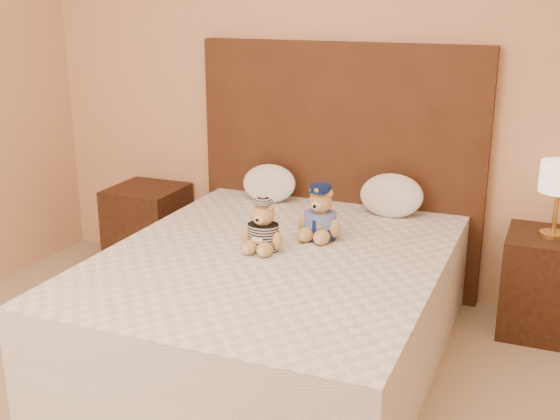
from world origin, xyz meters
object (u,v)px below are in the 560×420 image
at_px(pillow_right, 391,193).
at_px(lamp, 559,181).
at_px(nightstand_right, 547,284).
at_px(bed, 274,305).
at_px(nightstand_left, 148,227).
at_px(teddy_police, 320,212).
at_px(teddy_prisoner, 263,226).
at_px(pillow_left, 269,182).

bearing_deg(pillow_right, lamp, -1.96).
relative_size(nightstand_right, lamp, 1.38).
height_order(bed, nightstand_left, same).
bearing_deg(teddy_police, pillow_right, 70.91).
height_order(teddy_prisoner, pillow_right, pillow_right).
xyz_separation_m(nightstand_left, lamp, (2.50, 0.00, 0.57)).
distance_m(bed, teddy_prisoner, 0.41).
relative_size(nightstand_left, lamp, 1.38).
distance_m(teddy_prisoner, pillow_right, 0.92).
height_order(nightstand_right, teddy_police, teddy_police).
bearing_deg(pillow_right, nightstand_left, -178.94).
height_order(nightstand_left, teddy_prisoner, teddy_prisoner).
bearing_deg(nightstand_left, teddy_prisoner, -33.33).
xyz_separation_m(pillow_left, pillow_right, (0.76, 0.00, 0.01)).
xyz_separation_m(nightstand_right, lamp, (-0.00, 0.00, 0.57)).
height_order(teddy_police, teddy_prisoner, teddy_police).
distance_m(nightstand_right, teddy_prisoner, 1.58).
distance_m(nightstand_left, pillow_right, 1.67).
relative_size(teddy_prisoner, pillow_right, 0.70).
height_order(teddy_police, pillow_right, teddy_police).
bearing_deg(teddy_police, nightstand_right, 29.53).
distance_m(nightstand_left, teddy_prisoner, 1.47).
bearing_deg(lamp, pillow_left, 178.95).
bearing_deg(bed, nightstand_left, 147.38).
relative_size(nightstand_left, teddy_prisoner, 2.16).
distance_m(teddy_police, pillow_right, 0.58).
height_order(teddy_prisoner, pillow_left, teddy_prisoner).
bearing_deg(pillow_right, pillow_left, 180.00).
height_order(bed, teddy_police, teddy_police).
xyz_separation_m(nightstand_left, pillow_left, (0.87, 0.03, 0.40)).
bearing_deg(nightstand_right, pillow_right, 178.04).
height_order(bed, nightstand_right, same).
xyz_separation_m(nightstand_right, pillow_left, (-1.63, 0.03, 0.40)).
distance_m(nightstand_left, teddy_police, 1.53).
bearing_deg(teddy_police, nightstand_left, 165.34).
distance_m(nightstand_left, lamp, 2.56).
xyz_separation_m(lamp, teddy_police, (-1.12, -0.50, -0.16)).
bearing_deg(pillow_left, nightstand_right, -1.05).
distance_m(bed, nightstand_right, 1.48).
height_order(nightstand_right, teddy_prisoner, teddy_prisoner).
relative_size(bed, pillow_right, 5.49).
bearing_deg(pillow_left, teddy_police, -45.85).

